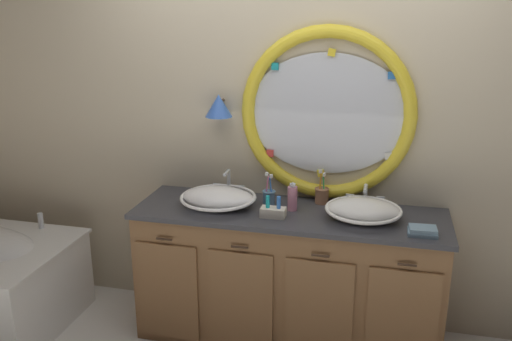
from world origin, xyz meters
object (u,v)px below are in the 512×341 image
(toothbrush_holder_right, at_px, (322,195))
(toothbrush_holder_left, at_px, (269,197))
(soap_dispenser, at_px, (292,198))
(sink_basin_right, at_px, (363,210))
(toiletry_basket, at_px, (273,211))
(folded_hand_towel, at_px, (423,231))
(sink_basin_left, at_px, (218,197))

(toothbrush_holder_right, bearing_deg, toothbrush_holder_left, -160.58)
(toothbrush_holder_right, relative_size, soap_dispenser, 1.22)
(sink_basin_right, xyz_separation_m, toiletry_basket, (-0.51, -0.08, -0.03))
(toothbrush_holder_right, xyz_separation_m, folded_hand_towel, (0.59, -0.36, -0.03))
(sink_basin_left, bearing_deg, soap_dispenser, 6.80)
(toiletry_basket, bearing_deg, sink_basin_right, 9.13)
(soap_dispenser, distance_m, toiletry_basket, 0.17)
(folded_hand_towel, bearing_deg, soap_dispenser, 165.44)
(sink_basin_left, relative_size, toothbrush_holder_right, 2.16)
(soap_dispenser, bearing_deg, toothbrush_holder_right, 46.01)
(toothbrush_holder_left, relative_size, soap_dispenser, 1.20)
(toothbrush_holder_left, relative_size, toiletry_basket, 1.47)
(folded_hand_towel, bearing_deg, toothbrush_holder_left, 164.72)
(folded_hand_towel, distance_m, toiletry_basket, 0.84)
(toothbrush_holder_right, distance_m, folded_hand_towel, 0.69)
(sink_basin_left, xyz_separation_m, folded_hand_towel, (1.20, -0.14, -0.04))
(toothbrush_holder_left, relative_size, toothbrush_holder_right, 0.98)
(sink_basin_right, distance_m, soap_dispenser, 0.43)
(sink_basin_left, distance_m, toiletry_basket, 0.37)
(toothbrush_holder_left, distance_m, toothbrush_holder_right, 0.33)
(soap_dispenser, bearing_deg, toiletry_basket, -123.15)
(sink_basin_left, relative_size, toiletry_basket, 3.24)
(toothbrush_holder_left, bearing_deg, soap_dispenser, -18.65)
(sink_basin_right, relative_size, folded_hand_towel, 2.80)
(soap_dispenser, height_order, folded_hand_towel, soap_dispenser)
(toothbrush_holder_right, height_order, soap_dispenser, toothbrush_holder_right)
(toothbrush_holder_right, distance_m, toiletry_basket, 0.39)
(soap_dispenser, bearing_deg, toothbrush_holder_left, 161.35)
(soap_dispenser, bearing_deg, folded_hand_towel, -14.56)
(toothbrush_holder_right, xyz_separation_m, toiletry_basket, (-0.25, -0.30, -0.02))
(sink_basin_left, height_order, toothbrush_holder_left, toothbrush_holder_left)
(soap_dispenser, relative_size, folded_hand_towel, 1.13)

